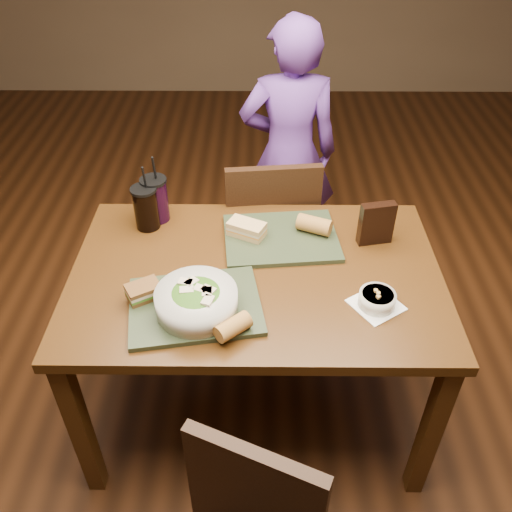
# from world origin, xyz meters

# --- Properties ---
(ground) EXTENTS (6.00, 6.00, 0.00)m
(ground) POSITION_xyz_m (0.00, 0.00, 0.00)
(ground) COLOR #381C0B
(ground) RESTS_ON ground
(dining_table) EXTENTS (1.30, 0.85, 0.75)m
(dining_table) POSITION_xyz_m (0.00, 0.00, 0.66)
(dining_table) COLOR #43260D
(dining_table) RESTS_ON ground
(chair_far) EXTENTS (0.44, 0.44, 0.91)m
(chair_far) POSITION_xyz_m (0.07, 0.54, 0.51)
(chair_far) COLOR black
(chair_far) RESTS_ON ground
(diner) EXTENTS (0.51, 0.35, 1.35)m
(diner) POSITION_xyz_m (0.16, 1.00, 0.68)
(diner) COLOR #67389B
(diner) RESTS_ON ground
(tray_near) EXTENTS (0.47, 0.39, 0.02)m
(tray_near) POSITION_xyz_m (-0.20, -0.18, 0.76)
(tray_near) COLOR #2A3420
(tray_near) RESTS_ON dining_table
(tray_far) EXTENTS (0.45, 0.36, 0.02)m
(tray_far) POSITION_xyz_m (0.09, 0.19, 0.76)
(tray_far) COLOR #2A3420
(tray_far) RESTS_ON dining_table
(salad_bowl) EXTENTS (0.26, 0.26, 0.09)m
(salad_bowl) POSITION_xyz_m (-0.19, -0.21, 0.81)
(salad_bowl) COLOR silver
(salad_bowl) RESTS_ON tray_near
(soup_bowl) EXTENTS (0.20, 0.20, 0.06)m
(soup_bowl) POSITION_xyz_m (0.39, -0.17, 0.78)
(soup_bowl) COLOR white
(soup_bowl) RESTS_ON dining_table
(sandwich_near) EXTENTS (0.13, 0.12, 0.05)m
(sandwich_near) POSITION_xyz_m (-0.36, -0.15, 0.79)
(sandwich_near) COLOR #593819
(sandwich_near) RESTS_ON tray_near
(sandwich_far) EXTENTS (0.15, 0.13, 0.05)m
(sandwich_far) POSITION_xyz_m (-0.04, 0.19, 0.80)
(sandwich_far) COLOR tan
(sandwich_far) RESTS_ON tray_far
(baguette_near) EXTENTS (0.12, 0.11, 0.06)m
(baguette_near) POSITION_xyz_m (-0.07, -0.31, 0.80)
(baguette_near) COLOR #AD7533
(baguette_near) RESTS_ON tray_near
(baguette_far) EXTENTS (0.14, 0.11, 0.06)m
(baguette_far) POSITION_xyz_m (0.22, 0.21, 0.80)
(baguette_far) COLOR #AD7533
(baguette_far) RESTS_ON tray_far
(cup_cola) EXTENTS (0.10, 0.10, 0.27)m
(cup_cola) POSITION_xyz_m (-0.42, 0.27, 0.84)
(cup_cola) COLOR black
(cup_cola) RESTS_ON dining_table
(cup_berry) EXTENTS (0.10, 0.10, 0.28)m
(cup_berry) POSITION_xyz_m (-0.39, 0.32, 0.84)
(cup_berry) COLOR black
(cup_berry) RESTS_ON dining_table
(chip_bag) EXTENTS (0.13, 0.06, 0.17)m
(chip_bag) POSITION_xyz_m (0.44, 0.18, 0.83)
(chip_bag) COLOR black
(chip_bag) RESTS_ON dining_table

